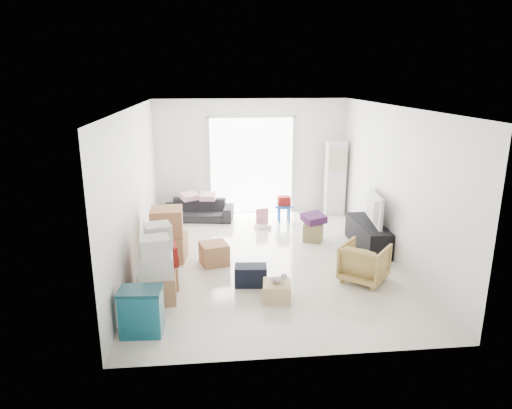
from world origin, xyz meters
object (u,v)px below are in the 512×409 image
at_px(ac_tower, 335,178).
at_px(wood_crate, 277,291).
at_px(kids_table, 284,204).
at_px(armchair, 364,261).
at_px(ottoman, 313,232).
at_px(storage_bins, 142,311).
at_px(tv_console, 368,235).
at_px(television, 369,220).
at_px(sofa, 198,207).

bearing_deg(ac_tower, wood_crate, -115.46).
bearing_deg(wood_crate, kids_table, 79.25).
bearing_deg(kids_table, armchair, -76.37).
distance_m(armchair, ottoman, 1.96).
bearing_deg(storage_bins, ottoman, 47.01).
height_order(tv_console, television, television).
bearing_deg(wood_crate, television, 43.53).
bearing_deg(ottoman, sofa, 145.09).
bearing_deg(television, armchair, 165.80).
bearing_deg(tv_console, wood_crate, -136.47).
bearing_deg(storage_bins, ac_tower, 52.03).
distance_m(television, sofa, 3.91).
relative_size(television, wood_crate, 2.53).
distance_m(tv_console, television, 0.31).
bearing_deg(sofa, kids_table, -0.51).
bearing_deg(sofa, wood_crate, -64.35).
relative_size(kids_table, wood_crate, 1.44).
height_order(armchair, wood_crate, armchair).
bearing_deg(television, sofa, 64.45).
bearing_deg(ac_tower, tv_console, -88.73).
bearing_deg(armchair, ottoman, -38.46).
relative_size(sofa, wood_crate, 3.93).
bearing_deg(television, storage_bins, 131.57).
xyz_separation_m(sofa, armchair, (2.72, -3.54, 0.03)).
distance_m(television, armchair, 1.56).
xyz_separation_m(ottoman, wood_crate, (-1.10, -2.43, -0.05)).
distance_m(tv_console, ottoman, 1.07).
relative_size(ac_tower, armchair, 2.55).
relative_size(tv_console, ottoman, 4.04).
relative_size(tv_console, armchair, 2.16).
distance_m(television, ottoman, 1.13).
xyz_separation_m(ac_tower, sofa, (-3.23, -0.15, -0.56)).
distance_m(storage_bins, ottoman, 4.32).
bearing_deg(wood_crate, tv_console, 43.53).
bearing_deg(ottoman, ac_tower, 62.96).
bearing_deg(sofa, tv_console, -23.91).
distance_m(tv_console, wood_crate, 2.83).
xyz_separation_m(storage_bins, ottoman, (2.94, 3.16, -0.13)).
bearing_deg(armchair, wood_crate, 58.82).
height_order(ac_tower, armchair, ac_tower).
relative_size(ottoman, wood_crate, 0.90).
distance_m(kids_table, wood_crate, 3.81).
bearing_deg(sofa, armchair, -43.70).
distance_m(storage_bins, kids_table, 5.15).
bearing_deg(tv_console, storage_bins, -145.52).
bearing_deg(kids_table, television, -53.11).
height_order(tv_console, kids_table, kids_table).
distance_m(sofa, armchair, 4.47).
distance_m(tv_console, storage_bins, 4.73).
bearing_deg(ottoman, storage_bins, -132.99).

